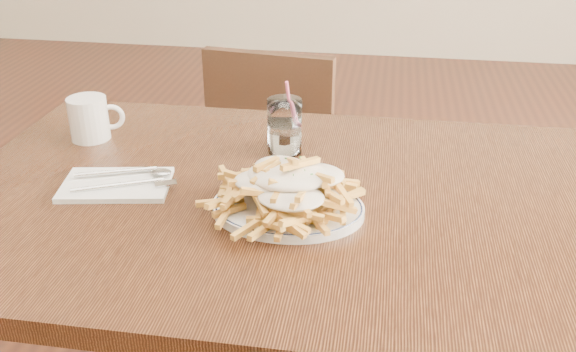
% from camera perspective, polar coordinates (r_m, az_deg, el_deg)
% --- Properties ---
extents(table, '(1.20, 0.80, 0.75)m').
position_cam_1_polar(table, '(1.19, -0.91, -4.83)').
color(table, black).
rests_on(table, ground).
extents(chair_far, '(0.42, 0.42, 0.81)m').
position_cam_1_polar(chair_far, '(1.98, -0.86, 1.80)').
color(chair_far, black).
rests_on(chair_far, ground).
extents(fries_plate, '(0.29, 0.26, 0.02)m').
position_cam_1_polar(fries_plate, '(1.09, -0.00, -2.86)').
color(fries_plate, white).
rests_on(fries_plate, table).
extents(loaded_fries, '(0.28, 0.24, 0.08)m').
position_cam_1_polar(loaded_fries, '(1.07, -0.00, -0.55)').
color(loaded_fries, gold).
rests_on(loaded_fries, fries_plate).
extents(napkin, '(0.21, 0.16, 0.01)m').
position_cam_1_polar(napkin, '(1.21, -15.02, -0.75)').
color(napkin, white).
rests_on(napkin, table).
extents(cutlery, '(0.20, 0.15, 0.01)m').
position_cam_1_polar(cutlery, '(1.22, -14.96, -0.27)').
color(cutlery, silver).
rests_on(cutlery, napkin).
extents(water_glass, '(0.07, 0.07, 0.15)m').
position_cam_1_polar(water_glass, '(1.30, -0.30, 4.17)').
color(water_glass, white).
rests_on(water_glass, table).
extents(coffee_mug, '(0.11, 0.08, 0.09)m').
position_cam_1_polar(coffee_mug, '(1.42, -17.19, 4.91)').
color(coffee_mug, white).
rests_on(coffee_mug, table).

